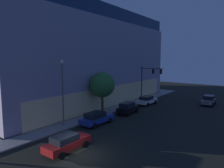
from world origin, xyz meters
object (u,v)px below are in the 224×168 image
(sidewalk_tree, at_px, (102,85))
(car_white, at_px, (147,100))
(car_blue, at_px, (97,118))
(street_lamp_sidewalk, at_px, (63,85))
(modern_building, at_px, (60,58))
(car_black, at_px, (128,108))
(car_red, at_px, (67,142))
(traffic_light_far_corner, at_px, (149,77))
(car_grey, at_px, (209,100))

(sidewalk_tree, distance_m, car_white, 10.91)
(car_blue, relative_size, car_white, 1.03)
(street_lamp_sidewalk, bearing_deg, sidewalk_tree, -1.04)
(modern_building, xyz_separation_m, car_black, (-2.92, -19.41, -7.78))
(car_red, bearing_deg, car_white, 7.97)
(street_lamp_sidewalk, relative_size, car_white, 1.73)
(car_black, bearing_deg, street_lamp_sidewalk, 162.66)
(traffic_light_far_corner, xyz_separation_m, car_red, (-24.01, -3.89, -4.17))
(car_blue, relative_size, car_grey, 1.12)
(street_lamp_sidewalk, distance_m, car_blue, 6.03)
(sidewalk_tree, xyz_separation_m, car_red, (-11.60, -5.45, -3.68))
(street_lamp_sidewalk, xyz_separation_m, car_black, (9.93, -3.10, -4.32))
(traffic_light_far_corner, relative_size, car_grey, 1.57)
(street_lamp_sidewalk, xyz_separation_m, car_white, (17.36, -2.56, -4.38))
(car_blue, bearing_deg, sidewalk_tree, 31.13)
(street_lamp_sidewalk, bearing_deg, car_grey, -26.05)
(car_red, distance_m, car_white, 21.80)
(car_red, height_order, car_black, car_black)
(sidewalk_tree, bearing_deg, car_blue, -148.87)
(modern_building, xyz_separation_m, sidewalk_tree, (-5.47, -16.45, -4.18))
(modern_building, bearing_deg, car_red, -127.95)
(traffic_light_far_corner, relative_size, car_red, 1.48)
(street_lamp_sidewalk, height_order, car_blue, street_lamp_sidewalk)
(street_lamp_sidewalk, bearing_deg, traffic_light_far_corner, -4.89)
(car_black, bearing_deg, modern_building, 81.45)
(modern_building, xyz_separation_m, car_red, (-17.08, -21.90, -7.86))
(car_blue, relative_size, car_black, 1.14)
(traffic_light_far_corner, distance_m, car_red, 24.68)
(modern_building, height_order, car_white, modern_building)
(modern_building, relative_size, car_red, 8.58)
(street_lamp_sidewalk, height_order, car_white, street_lamp_sidewalk)
(traffic_light_far_corner, relative_size, car_blue, 1.40)
(street_lamp_sidewalk, bearing_deg, modern_building, 51.77)
(sidewalk_tree, relative_size, car_grey, 1.45)
(street_lamp_sidewalk, xyz_separation_m, car_red, (-4.23, -5.58, -4.40))
(modern_building, height_order, car_grey, modern_building)
(sidewalk_tree, relative_size, car_blue, 1.30)
(traffic_light_far_corner, relative_size, car_black, 1.60)
(sidewalk_tree, distance_m, car_black, 5.32)
(car_black, height_order, car_white, car_black)
(street_lamp_sidewalk, xyz_separation_m, sidewalk_tree, (7.38, -0.13, -0.72))
(modern_building, distance_m, sidewalk_tree, 17.83)
(car_red, bearing_deg, traffic_light_far_corner, 9.20)
(car_red, bearing_deg, car_grey, -12.29)
(sidewalk_tree, height_order, car_grey, sidewalk_tree)
(traffic_light_far_corner, relative_size, car_white, 1.45)
(car_blue, bearing_deg, car_red, -158.56)
(traffic_light_far_corner, height_order, car_blue, traffic_light_far_corner)
(traffic_light_far_corner, xyz_separation_m, sidewalk_tree, (-12.41, 1.56, -0.49))
(car_white, bearing_deg, modern_building, 103.45)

